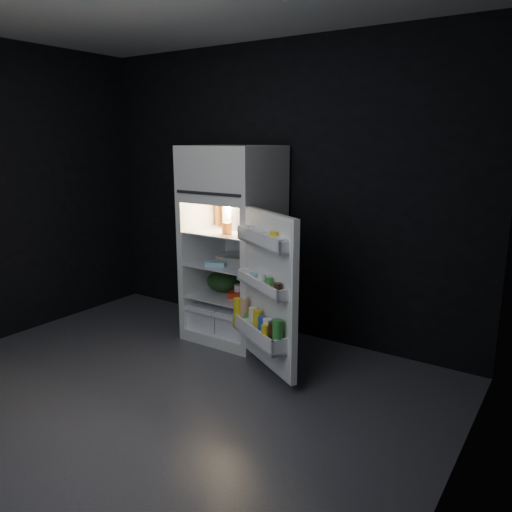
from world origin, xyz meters
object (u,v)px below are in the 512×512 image
Objects in this scene: fridge_door at (266,295)px; egg_carton at (240,262)px; milk_jug at (233,216)px; yogurt_tray at (243,295)px; refrigerator at (235,237)px.

fridge_door is 4.17× the size of egg_carton.
milk_jug is at bearing 141.48° from fridge_door.
yogurt_tray is at bearing 138.97° from fridge_door.
milk_jug is at bearing 133.93° from egg_carton.
refrigerator reaches higher than milk_jug.
egg_carton is (0.15, -0.11, -0.38)m from milk_jug.
refrigerator is 6.08× the size of egg_carton.
milk_jug is (-0.02, 0.02, 0.19)m from refrigerator.
yogurt_tray is (0.18, -0.10, -0.69)m from milk_jug.
refrigerator is at bearing -11.79° from milk_jug.
milk_jug is 0.92× the size of yogurt_tray.
yogurt_tray is (-0.55, 0.48, -0.23)m from fridge_door.
refrigerator reaches higher than egg_carton.
fridge_door reaches higher than yogurt_tray.
milk_jug is 0.72m from yogurt_tray.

